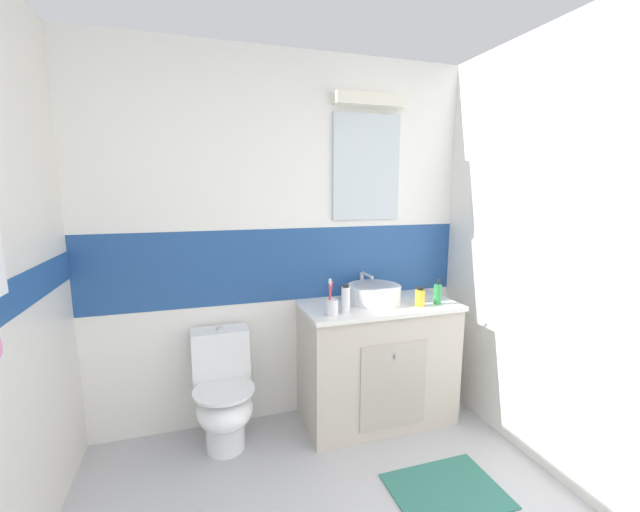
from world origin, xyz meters
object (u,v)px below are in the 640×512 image
Objects in this scene: toothbrush_cup at (332,306)px; shampoo_bottle_tall at (346,299)px; sink_basin at (374,293)px; soap_dispenser at (438,294)px; lotion_bottle_short at (420,297)px; toilet at (224,394)px.

toothbrush_cup reaches higher than shampoo_bottle_tall.
sink_basin is 2.25× the size of shampoo_bottle_tall.
sink_basin is 0.42m from soap_dispenser.
lotion_bottle_short is (0.52, -0.02, -0.03)m from shampoo_bottle_tall.
soap_dispenser is (0.76, 0.02, 0.01)m from toothbrush_cup.
toothbrush_cup reaches higher than sink_basin.
sink_basin is 2.37× the size of soap_dispenser.
toothbrush_cup is at bearing -14.04° from toilet.
shampoo_bottle_tall is (-0.27, -0.17, 0.02)m from sink_basin.
shampoo_bottle_tall is 0.52m from lotion_bottle_short.
sink_basin is at bearing 143.19° from lotion_bottle_short.
shampoo_bottle_tall is at bearing 15.11° from toothbrush_cup.
toothbrush_cup is 1.77× the size of lotion_bottle_short.
sink_basin is at bearing 155.18° from soap_dispenser.
shampoo_bottle_tall is (-0.66, 0.01, 0.02)m from soap_dispenser.
soap_dispenser is 0.66m from shampoo_bottle_tall.
sink_basin is 0.32m from shampoo_bottle_tall.
shampoo_bottle_tall is (0.10, 0.03, 0.03)m from toothbrush_cup.
soap_dispenser is 0.95× the size of shampoo_bottle_tall.
shampoo_bottle_tall reaches higher than lotion_bottle_short.
soap_dispenser is at bearing -5.95° from toilet.
sink_basin is 0.42m from toothbrush_cup.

